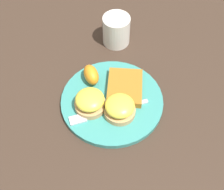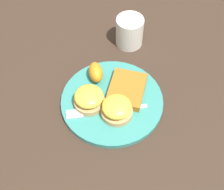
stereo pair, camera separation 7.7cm
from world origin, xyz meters
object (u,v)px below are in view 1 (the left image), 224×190
(fork, at_px, (104,112))
(sandwich_benedict_right, at_px, (120,108))
(hashbrown_patty, at_px, (125,87))
(orange_wedge, at_px, (91,75))
(cup, at_px, (116,30))
(sandwich_benedict_left, at_px, (90,102))

(fork, bearing_deg, sandwich_benedict_right, -105.60)
(hashbrown_patty, distance_m, orange_wedge, 0.09)
(orange_wedge, bearing_deg, fork, -177.56)
(hashbrown_patty, xyz_separation_m, orange_wedge, (0.05, 0.07, 0.01))
(hashbrown_patty, distance_m, cup, 0.19)
(hashbrown_patty, height_order, fork, hashbrown_patty)
(sandwich_benedict_right, distance_m, hashbrown_patty, 0.07)
(hashbrown_patty, xyz_separation_m, fork, (-0.05, 0.07, -0.01))
(fork, distance_m, cup, 0.26)
(sandwich_benedict_left, height_order, orange_wedge, sandwich_benedict_left)
(hashbrown_patty, bearing_deg, orange_wedge, 53.93)
(sandwich_benedict_left, height_order, fork, sandwich_benedict_left)
(fork, height_order, cup, cup)
(sandwich_benedict_right, height_order, cup, cup)
(fork, bearing_deg, cup, -22.87)
(fork, bearing_deg, sandwich_benedict_left, 45.61)
(sandwich_benedict_right, distance_m, cup, 0.26)
(sandwich_benedict_right, relative_size, orange_wedge, 1.29)
(hashbrown_patty, height_order, cup, cup)
(orange_wedge, height_order, cup, cup)
(hashbrown_patty, xyz_separation_m, cup, (0.19, -0.03, 0.02))
(orange_wedge, bearing_deg, hashbrown_patty, -126.07)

